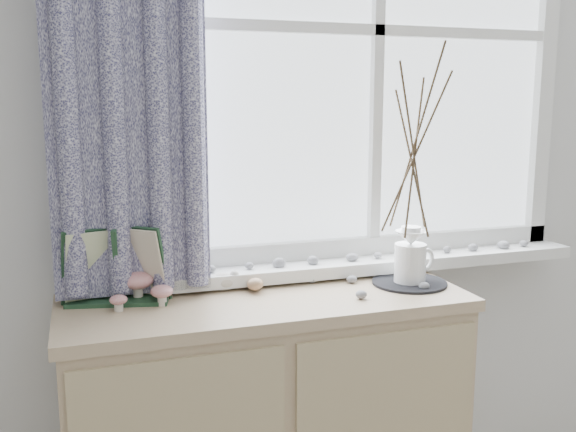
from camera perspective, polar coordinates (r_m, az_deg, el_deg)
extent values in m
cube|color=silver|center=(2.11, 0.09, 6.87)|extent=(4.00, 0.04, 2.60)
cube|color=white|center=(2.22, 7.80, 15.99)|extent=(1.30, 0.01, 1.40)
cube|color=white|center=(2.21, 8.17, -4.12)|extent=(1.45, 0.16, 0.04)
cube|color=#0C0A37|center=(1.89, -14.49, 17.59)|extent=(0.44, 0.06, 1.61)
cube|color=tan|center=(1.92, -1.90, -7.73)|extent=(1.20, 0.45, 0.03)
cylinder|color=silver|center=(1.92, -13.19, -6.47)|extent=(0.03, 0.03, 0.06)
ellipsoid|color=#9F0508|center=(1.91, -13.23, -5.56)|extent=(0.09, 0.09, 0.05)
cylinder|color=silver|center=(1.86, -11.13, -7.22)|extent=(0.03, 0.03, 0.04)
ellipsoid|color=#9F0508|center=(1.86, -11.16, -6.58)|extent=(0.06, 0.06, 0.04)
cylinder|color=silver|center=(1.85, -14.82, -7.69)|extent=(0.02, 0.02, 0.03)
ellipsoid|color=#9F0508|center=(1.84, -14.84, -7.20)|extent=(0.05, 0.05, 0.03)
ellipsoid|color=tan|center=(1.96, -2.95, -6.06)|extent=(0.05, 0.04, 0.06)
ellipsoid|color=tan|center=(2.01, -4.58, -5.62)|extent=(0.05, 0.04, 0.06)
cylinder|color=black|center=(2.08, 10.74, -5.84)|extent=(0.24, 0.24, 0.01)
cylinder|color=white|center=(2.06, 10.80, -4.11)|extent=(0.13, 0.13, 0.12)
cone|color=white|center=(2.04, 10.87, -1.92)|extent=(0.10, 0.10, 0.04)
cylinder|color=white|center=(2.04, 10.89, -1.31)|extent=(0.06, 0.06, 0.03)
torus|color=white|center=(2.09, 12.13, -3.81)|extent=(0.08, 0.04, 0.08)
ellipsoid|color=gray|center=(1.90, 6.53, -6.97)|extent=(0.03, 0.03, 0.02)
ellipsoid|color=gray|center=(2.06, 5.69, -5.63)|extent=(0.03, 0.03, 0.02)
ellipsoid|color=gray|center=(2.02, 12.01, -6.13)|extent=(0.03, 0.03, 0.02)
ellipsoid|color=gray|center=(2.05, 2.15, -5.65)|extent=(0.03, 0.03, 0.02)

